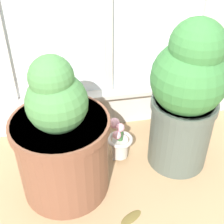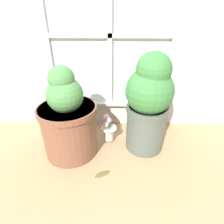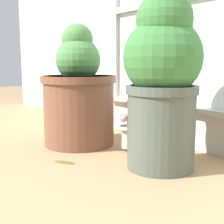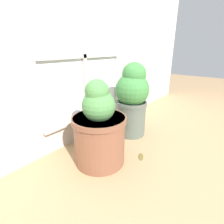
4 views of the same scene
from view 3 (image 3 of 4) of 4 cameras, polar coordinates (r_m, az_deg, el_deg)
name	(u,v)px [view 3 (image 3 of 4)]	position (r m, az deg, el deg)	size (l,w,h in m)	color
ground_plane	(77,162)	(1.46, -6.43, -9.11)	(10.00, 10.00, 0.00)	tan
potted_plant_left	(79,95)	(1.73, -6.11, 3.14)	(0.41, 0.41, 0.66)	brown
potted_plant_right	(162,79)	(1.32, 9.18, 5.97)	(0.33, 0.33, 0.74)	#4C564C
flower_vase	(129,130)	(1.61, 3.13, -3.25)	(0.13, 0.13, 0.23)	#BCB7AD
fallen_leaf	(64,162)	(1.46, -8.68, -8.99)	(0.12, 0.09, 0.01)	brown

